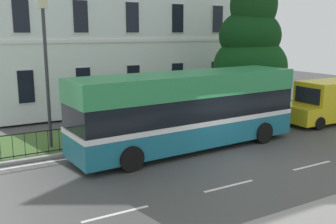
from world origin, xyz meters
TOP-DOWN VIEW (x-y plane):
  - ground_plane at (0.00, 0.75)m, footprint 60.00×56.00m
  - iron_verge_railing at (0.20, 4.40)m, footprint 18.56×0.04m
  - evergreen_tree at (5.98, 6.33)m, footprint 4.43×4.44m
  - single_decker_bus at (-0.86, 2.44)m, footprint 10.42×3.03m
  - white_panel_van at (8.75, 2.73)m, footprint 5.29×2.28m
  - street_lamp_post at (-6.04, 5.24)m, footprint 0.36×0.24m
  - litter_bin at (7.19, 5.06)m, footprint 0.56×0.56m

SIDE VIEW (x-z plane):
  - ground_plane at x=0.00m, z-range -0.11..0.07m
  - iron_verge_railing at x=0.20m, z-range 0.14..1.11m
  - litter_bin at x=7.19m, z-range 0.12..1.27m
  - white_panel_van at x=8.75m, z-range 0.04..2.36m
  - single_decker_bus at x=-0.86m, z-range 0.08..3.36m
  - evergreen_tree at x=5.98m, z-range -0.97..7.55m
  - street_lamp_post at x=-6.04m, z-range 0.60..6.73m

